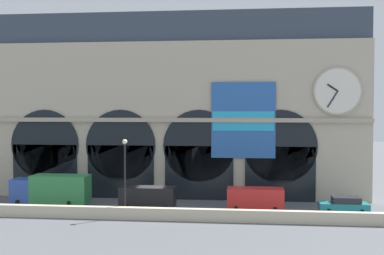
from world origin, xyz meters
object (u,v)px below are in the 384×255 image
(van_mideast, at_px, (255,198))
(car_east, at_px, (344,205))
(van_center, at_px, (148,197))
(box_truck_midwest, at_px, (52,189))
(street_lamp_quayside, at_px, (125,167))

(van_mideast, height_order, car_east, van_mideast)
(van_center, bearing_deg, car_east, 1.13)
(car_east, bearing_deg, van_mideast, 179.63)
(box_truck_midwest, bearing_deg, street_lamp_quayside, -24.13)
(van_mideast, bearing_deg, car_east, -0.37)
(box_truck_midwest, bearing_deg, van_center, -2.51)
(van_center, height_order, van_mideast, same)
(car_east, bearing_deg, van_center, -178.87)
(car_east, xyz_separation_m, street_lamp_quayside, (-19.53, -3.62, 3.61))
(van_mideast, bearing_deg, street_lamp_quayside, -162.29)
(van_center, relative_size, van_mideast, 1.00)
(box_truck_midwest, distance_m, van_mideast, 19.70)
(box_truck_midwest, xyz_separation_m, car_east, (27.75, -0.06, -0.90))
(van_center, distance_m, street_lamp_quayside, 4.75)
(box_truck_midwest, height_order, car_east, box_truck_midwest)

